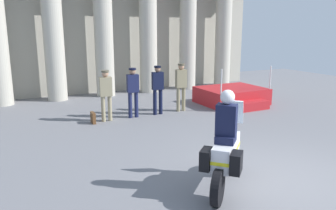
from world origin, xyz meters
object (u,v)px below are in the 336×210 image
Objects in this scene: officer_in_row_0 at (106,92)px; officer_in_row_1 at (133,89)px; motorcycle_with_rider at (226,149)px; officer_in_row_3 at (181,83)px; officer_in_row_2 at (158,86)px; briefcase_on_ground at (93,118)px; reviewing_stand at (232,96)px.

officer_in_row_1 is (0.94, 0.06, 0.01)m from officer_in_row_0.
officer_in_row_0 is at bearing 52.53° from motorcycle_with_rider.
motorcycle_with_rider is at bearing 93.79° from officer_in_row_1.
motorcycle_with_rider is at bearing 76.13° from officer_in_row_3.
officer_in_row_0 is 0.98× the size of officer_in_row_2.
officer_in_row_3 is (2.81, 0.14, 0.04)m from officer_in_row_0.
motorcycle_with_rider reaches higher than officer_in_row_1.
officer_in_row_1 is 1.63m from briefcase_on_ground.
reviewing_stand is at bearing -169.78° from officer_in_row_0.
motorcycle_with_rider reaches higher than briefcase_on_ground.
officer_in_row_2 is 5.81m from motorcycle_with_rider.
motorcycle_with_rider is (-1.24, -5.67, -0.21)m from officer_in_row_2.
officer_in_row_3 reaches higher than officer_in_row_0.
officer_in_row_3 reaches higher than officer_in_row_2.
officer_in_row_1 is 0.88× the size of motorcycle_with_rider.
reviewing_stand is at bearing -169.83° from officer_in_row_1.
reviewing_stand is 1.43× the size of officer_in_row_3.
officer_in_row_0 is at bearing 10.45° from officer_in_row_1.
officer_in_row_2 is 2.47m from briefcase_on_ground.
motorcycle_with_rider is 5.67m from briefcase_on_ground.
officer_in_row_0 is 0.94m from officer_in_row_1.
motorcycle_with_rider is at bearing 84.73° from officer_in_row_2.
officer_in_row_1 is (-4.28, -0.23, 0.68)m from reviewing_stand.
officer_in_row_2 reaches higher than officer_in_row_0.
officer_in_row_3 is 0.91× the size of motorcycle_with_rider.
officer_in_row_3 is 3.39m from briefcase_on_ground.
officer_in_row_0 is 0.93m from briefcase_on_ground.
reviewing_stand is 1.30× the size of motorcycle_with_rider.
motorcycle_with_rider reaches higher than officer_in_row_2.
officer_in_row_0 is 0.99× the size of officer_in_row_1.
briefcase_on_ground is at bearing 10.58° from officer_in_row_3.
officer_in_row_0 is 1.85m from officer_in_row_2.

